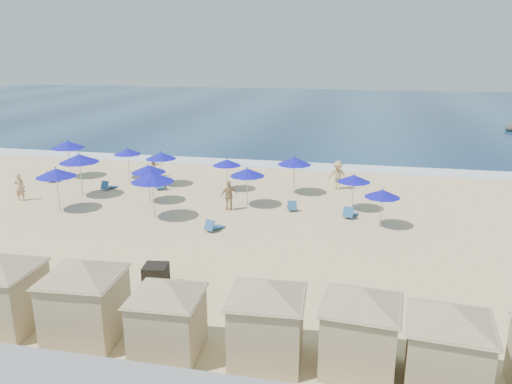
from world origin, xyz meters
TOP-DOWN VIEW (x-y plane):
  - ground at (0.00, 0.00)m, footprint 160.00×160.00m
  - ocean at (0.00, 55.00)m, footprint 160.00×80.00m
  - surf_line at (0.00, 15.50)m, footprint 160.00×2.50m
  - trash_bin at (0.45, -5.89)m, footprint 1.00×1.00m
  - cabana_0 at (-3.10, -9.57)m, footprint 4.45×4.45m
  - cabana_1 at (-0.23, -9.60)m, footprint 4.56×4.56m
  - cabana_2 at (2.55, -9.83)m, footprint 4.10×4.10m
  - cabana_3 at (5.42, -9.49)m, footprint 4.34×4.34m
  - cabana_4 at (8.03, -9.38)m, footprint 4.31×4.31m
  - cabana_5 at (10.25, -9.85)m, footprint 4.34×4.34m
  - umbrella_0 at (-12.28, 8.70)m, footprint 2.36×2.36m
  - umbrella_1 at (-8.59, 1.72)m, footprint 2.20×2.20m
  - umbrella_2 at (-8.12, 9.35)m, footprint 1.92×1.92m
  - umbrella_3 at (-8.90, 4.58)m, footprint 2.40×2.40m
  - umbrella_4 at (-5.11, 8.05)m, footprint 2.03×2.03m
  - umbrella_5 at (-4.31, 4.30)m, footprint 2.04×2.04m
  - umbrella_6 at (-2.84, 1.56)m, footprint 2.30×2.30m
  - umbrella_7 at (-0.56, 7.77)m, footprint 1.84×1.84m
  - umbrella_8 at (1.49, 4.75)m, footprint 2.03×2.03m
  - umbrella_9 at (3.74, 7.85)m, footprint 2.12×2.12m
  - umbrella_10 at (7.40, 5.27)m, footprint 1.86×1.86m
  - umbrella_11 at (8.88, 2.74)m, footprint 1.80×1.80m
  - beach_chair_0 at (-12.85, 7.40)m, footprint 0.93×1.48m
  - beach_chair_1 at (-8.12, 6.31)m, footprint 0.72×1.21m
  - beach_chair_2 at (-4.90, 7.16)m, footprint 1.06×1.49m
  - beach_chair_3 at (0.76, 0.46)m, footprint 0.89×1.25m
  - beach_chair_4 at (4.09, 4.56)m, footprint 0.74×1.20m
  - beach_chair_5 at (7.32, 3.97)m, footprint 0.83×1.31m
  - beachgoer_0 at (-11.98, 2.96)m, footprint 0.67×0.53m
  - beachgoer_1 at (-6.50, 10.03)m, footprint 0.93×0.98m
  - beachgoer_2 at (0.66, 3.84)m, footprint 1.05×0.89m
  - beachgoer_3 at (6.32, 9.48)m, footprint 1.34×0.96m

SIDE VIEW (x-z plane):
  - ground at x=0.00m, z-range 0.00..0.00m
  - ocean at x=0.00m, z-range 0.00..0.06m
  - surf_line at x=0.00m, z-range 0.00..0.08m
  - beach_chair_4 at x=4.09m, z-range -0.09..0.52m
  - beach_chair_1 at x=-8.12m, z-range -0.10..0.53m
  - beach_chair_3 at x=0.76m, z-range -0.10..0.53m
  - beach_chair_5 at x=7.32m, z-range -0.10..0.57m
  - beach_chair_2 at x=-4.90m, z-range -0.12..0.64m
  - beach_chair_0 at x=-12.85m, z-range -0.12..0.64m
  - trash_bin at x=0.45m, z-range 0.00..0.88m
  - beachgoer_1 at x=-6.50m, z-range 0.00..1.60m
  - beachgoer_0 at x=-11.98m, z-range 0.00..1.63m
  - beachgoer_2 at x=0.66m, z-range 0.00..1.69m
  - beachgoer_3 at x=6.32m, z-range 0.00..1.87m
  - cabana_2 at x=2.55m, z-range 0.19..2.76m
  - cabana_4 at x=8.03m, z-range 0.20..2.91m
  - cabana_3 at x=5.42m, z-range 0.20..2.93m
  - cabana_5 at x=10.25m, z-range 0.20..2.93m
  - cabana_0 at x=-3.10m, z-range 0.20..3.00m
  - cabana_1 at x=-0.23m, z-range 0.21..3.08m
  - umbrella_11 at x=8.88m, z-range 0.75..2.80m
  - umbrella_7 at x=-0.56m, z-range 0.77..2.86m
  - umbrella_10 at x=7.40m, z-range 0.78..2.90m
  - umbrella_2 at x=-8.12m, z-range 0.80..2.99m
  - umbrella_4 at x=-5.11m, z-range 0.85..3.15m
  - umbrella_8 at x=1.49m, z-range 0.85..3.16m
  - umbrella_5 at x=-4.31m, z-range 0.85..3.18m
  - umbrella_9 at x=3.74m, z-range 0.89..3.30m
  - umbrella_1 at x=-8.59m, z-range 0.92..3.43m
  - umbrella_6 at x=-2.84m, z-range 0.96..3.58m
  - umbrella_0 at x=-12.28m, z-range 0.99..3.67m
  - umbrella_3 at x=-8.90m, z-range 1.00..3.73m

